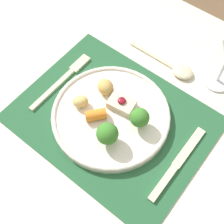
# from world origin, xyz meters

# --- Properties ---
(ground_plane) EXTENTS (8.00, 8.00, 0.00)m
(ground_plane) POSITION_xyz_m (0.00, 0.00, 0.00)
(ground_plane) COLOR brown
(dining_table) EXTENTS (1.13, 0.93, 0.75)m
(dining_table) POSITION_xyz_m (0.00, 0.00, 0.64)
(dining_table) COLOR beige
(dining_table) RESTS_ON ground_plane
(placemat) EXTENTS (0.46, 0.35, 0.00)m
(placemat) POSITION_xyz_m (0.00, 0.00, 0.75)
(placemat) COLOR #235633
(placemat) RESTS_ON dining_table
(dinner_plate) EXTENTS (0.29, 0.29, 0.08)m
(dinner_plate) POSITION_xyz_m (-0.00, 0.00, 0.77)
(dinner_plate) COLOR silver
(dinner_plate) RESTS_ON placemat
(fork) EXTENTS (0.02, 0.21, 0.01)m
(fork) POSITION_xyz_m (-0.17, 0.02, 0.76)
(fork) COLOR beige
(fork) RESTS_ON placemat
(knife) EXTENTS (0.02, 0.21, 0.01)m
(knife) POSITION_xyz_m (0.19, -0.01, 0.76)
(knife) COLOR beige
(knife) RESTS_ON placemat
(spoon) EXTENTS (0.20, 0.05, 0.02)m
(spoon) POSITION_xyz_m (0.04, 0.22, 0.76)
(spoon) COLOR beige
(spoon) RESTS_ON dining_table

